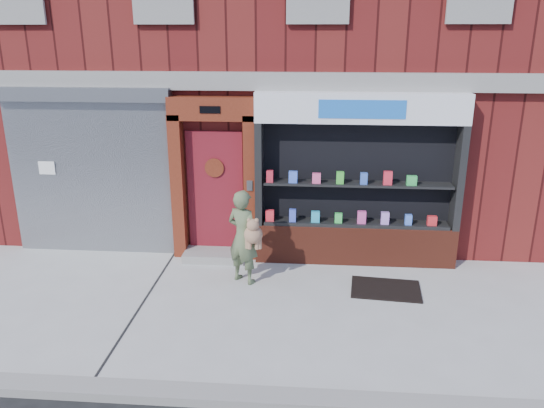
# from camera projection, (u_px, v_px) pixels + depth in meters

# --- Properties ---
(ground) EXTENTS (80.00, 80.00, 0.00)m
(ground) POSITION_uv_depth(u_px,v_px,m) (244.00, 306.00, 7.97)
(ground) COLOR #9E9E99
(ground) RESTS_ON ground
(curb) EXTENTS (60.00, 0.30, 0.12)m
(curb) POSITION_uv_depth(u_px,v_px,m) (219.00, 396.00, 5.91)
(curb) COLOR gray
(curb) RESTS_ON ground
(building) EXTENTS (12.00, 8.16, 8.00)m
(building) POSITION_uv_depth(u_px,v_px,m) (274.00, 29.00, 12.41)
(building) COLOR #551313
(building) RESTS_ON ground
(shutter_bay) EXTENTS (3.10, 0.30, 3.04)m
(shutter_bay) POSITION_uv_depth(u_px,v_px,m) (90.00, 162.00, 9.49)
(shutter_bay) COLOR gray
(shutter_bay) RESTS_ON ground
(red_door_bay) EXTENTS (1.52, 0.58, 2.90)m
(red_door_bay) POSITION_uv_depth(u_px,v_px,m) (214.00, 179.00, 9.34)
(red_door_bay) COLOR #521A0E
(red_door_bay) RESTS_ON ground
(pharmacy_bay) EXTENTS (3.50, 0.41, 3.00)m
(pharmacy_bay) POSITION_uv_depth(u_px,v_px,m) (357.00, 188.00, 9.13)
(pharmacy_bay) COLOR maroon
(pharmacy_bay) RESTS_ON ground
(woman) EXTENTS (0.68, 0.61, 1.57)m
(woman) POSITION_uv_depth(u_px,v_px,m) (244.00, 236.00, 8.53)
(woman) COLOR #536240
(woman) RESTS_ON ground
(doormat) EXTENTS (1.15, 0.86, 0.03)m
(doormat) POSITION_uv_depth(u_px,v_px,m) (386.00, 289.00, 8.48)
(doormat) COLOR black
(doormat) RESTS_ON ground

